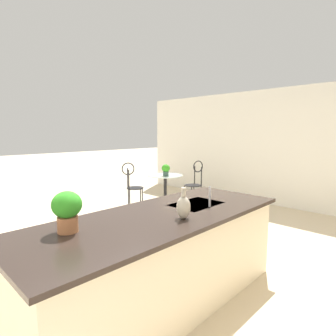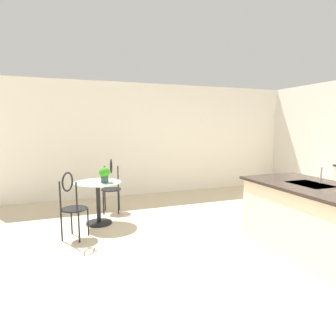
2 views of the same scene
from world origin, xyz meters
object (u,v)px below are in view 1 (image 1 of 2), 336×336
Objects in this scene: bistro_table at (165,188)px; potted_plant_counter_far at (67,209)px; chair_near_window at (132,183)px; chair_by_island at (195,180)px; potted_plant_on_table at (166,169)px; vase_on_counter at (183,207)px.

potted_plant_counter_far is at bearing 34.08° from bistro_table.
chair_by_island is at bearing 148.24° from chair_near_window.
chair_by_island reaches higher than potted_plant_on_table.
bistro_table is at bearing -129.31° from potted_plant_on_table.
chair_near_window is 0.81m from potted_plant_on_table.
potted_plant_on_table is 3.65m from vase_on_counter.
potted_plant_counter_far is 1.00m from vase_on_counter.
bistro_table is at bearing 143.27° from chair_near_window.
vase_on_counter is (-0.90, 0.43, -0.08)m from potted_plant_counter_far.
potted_plant_counter_far is at bearing 44.17° from chair_near_window.
bistro_table is 3.84m from vase_on_counter.
vase_on_counter is (2.58, 2.78, 0.58)m from bistro_table.
chair_by_island is 3.62× the size of vase_on_counter.
chair_near_window is at bearing -135.83° from potted_plant_counter_far.
chair_by_island is 4.63m from potted_plant_counter_far.
potted_plant_on_table is 4.07m from potted_plant_counter_far.
chair_by_island is 4.03× the size of potted_plant_on_table.
chair_by_island is 0.85m from potted_plant_on_table.
chair_near_window is at bearing -121.52° from vase_on_counter.
potted_plant_counter_far reaches higher than potted_plant_on_table.
potted_plant_counter_far is (4.14, 2.02, 0.54)m from chair_by_island.
bistro_table is at bearing -132.80° from vase_on_counter.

